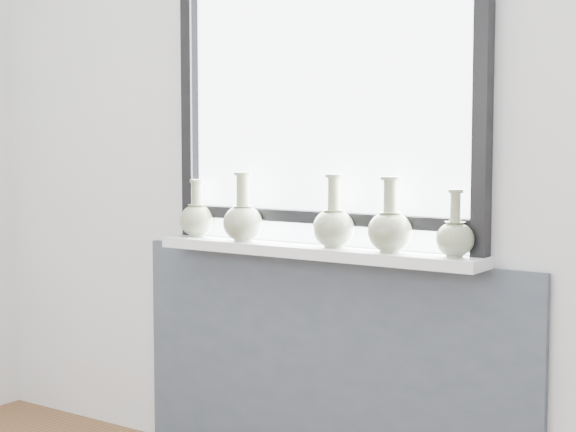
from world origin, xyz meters
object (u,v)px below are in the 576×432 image
Objects in this scene: vase_c at (333,225)px; vase_b at (243,219)px; vase_a at (197,218)px; vase_d at (390,228)px; windowsill at (313,251)px; vase_e at (455,236)px.

vase_b is at bearing -176.63° from vase_c.
vase_a is 0.88× the size of vase_d.
windowsill is 0.32m from vase_b.
windowsill is at bearing 177.77° from vase_d.
vase_a is 0.65m from vase_c.
vase_b reaches higher than vase_e.
windowsill is 5.90× the size of vase_e.
vase_c is at bearing 3.37° from vase_b.
vase_c reaches higher than vase_a.
windowsill is 5.07× the size of vase_d.
vase_a is 0.87× the size of vase_c.
vase_d is at bearing 1.55° from vase_b.
vase_d is (0.62, 0.02, -0.00)m from vase_b.
vase_d is at bearing -178.85° from vase_e.
vase_d reaches higher than vase_a.
vase_c is at bearing 178.46° from vase_d.
vase_c is at bearing 179.83° from vase_e.
vase_a is 1.12m from vase_e.
vase_a is at bearing 178.68° from vase_c.
vase_c is 0.47m from vase_e.
vase_b is at bearing -178.45° from vase_d.
vase_c is 1.18× the size of vase_e.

